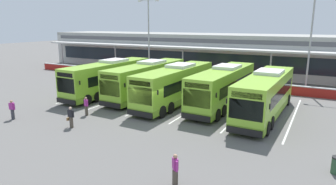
{
  "coord_description": "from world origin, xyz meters",
  "views": [
    {
      "loc": [
        12.44,
        -19.77,
        7.66
      ],
      "look_at": [
        0.15,
        3.0,
        1.6
      ],
      "focal_mm": 31.55,
      "sensor_mm": 36.0,
      "label": 1
    }
  ],
  "objects_px": {
    "coach_bus_leftmost": "(109,78)",
    "lamp_post_west": "(149,33)",
    "coach_bus_left_centre": "(147,80)",
    "lamp_post_centre": "(311,36)",
    "pedestrian_with_handbag": "(71,117)",
    "pedestrian_near_bin": "(86,105)",
    "coach_bus_right_centre": "(223,87)",
    "coach_bus_rightmost": "(265,95)",
    "coach_bus_centre": "(176,85)",
    "pedestrian_in_dark_coat": "(175,169)",
    "pedestrian_child": "(12,109)"
  },
  "relations": [
    {
      "from": "coach_bus_right_centre",
      "to": "lamp_post_west",
      "type": "distance_m",
      "value": 17.98
    },
    {
      "from": "pedestrian_in_dark_coat",
      "to": "pedestrian_near_bin",
      "type": "xyz_separation_m",
      "value": [
        -11.76,
        6.39,
        0.0
      ]
    },
    {
      "from": "coach_bus_leftmost",
      "to": "lamp_post_west",
      "type": "bearing_deg",
      "value": 98.96
    },
    {
      "from": "pedestrian_child",
      "to": "lamp_post_centre",
      "type": "distance_m",
      "value": 30.84
    },
    {
      "from": "coach_bus_rightmost",
      "to": "coach_bus_centre",
      "type": "bearing_deg",
      "value": 179.91
    },
    {
      "from": "coach_bus_left_centre",
      "to": "coach_bus_rightmost",
      "type": "xyz_separation_m",
      "value": [
        12.39,
        -1.05,
        0.0
      ]
    },
    {
      "from": "lamp_post_west",
      "to": "pedestrian_in_dark_coat",
      "type": "bearing_deg",
      "value": -55.7
    },
    {
      "from": "coach_bus_left_centre",
      "to": "lamp_post_centre",
      "type": "distance_m",
      "value": 18.8
    },
    {
      "from": "coach_bus_right_centre",
      "to": "pedestrian_child",
      "type": "height_order",
      "value": "coach_bus_right_centre"
    },
    {
      "from": "coach_bus_rightmost",
      "to": "pedestrian_near_bin",
      "type": "relative_size",
      "value": 7.54
    },
    {
      "from": "lamp_post_centre",
      "to": "coach_bus_centre",
      "type": "bearing_deg",
      "value": -132.7
    },
    {
      "from": "coach_bus_centre",
      "to": "lamp_post_centre",
      "type": "height_order",
      "value": "lamp_post_centre"
    },
    {
      "from": "coach_bus_left_centre",
      "to": "pedestrian_in_dark_coat",
      "type": "bearing_deg",
      "value": -53.5
    },
    {
      "from": "coach_bus_left_centre",
      "to": "lamp_post_centre",
      "type": "bearing_deg",
      "value": 35.94
    },
    {
      "from": "lamp_post_west",
      "to": "coach_bus_centre",
      "type": "bearing_deg",
      "value": -48.11
    },
    {
      "from": "pedestrian_near_bin",
      "to": "lamp_post_west",
      "type": "distance_m",
      "value": 19.72
    },
    {
      "from": "coach_bus_right_centre",
      "to": "coach_bus_rightmost",
      "type": "height_order",
      "value": "same"
    },
    {
      "from": "coach_bus_leftmost",
      "to": "coach_bus_centre",
      "type": "height_order",
      "value": "same"
    },
    {
      "from": "lamp_post_west",
      "to": "lamp_post_centre",
      "type": "xyz_separation_m",
      "value": [
        20.85,
        0.59,
        0.0
      ]
    },
    {
      "from": "lamp_post_west",
      "to": "coach_bus_leftmost",
      "type": "bearing_deg",
      "value": -81.04
    },
    {
      "from": "coach_bus_centre",
      "to": "lamp_post_centre",
      "type": "bearing_deg",
      "value": 47.3
    },
    {
      "from": "coach_bus_rightmost",
      "to": "pedestrian_with_handbag",
      "type": "height_order",
      "value": "coach_bus_rightmost"
    },
    {
      "from": "coach_bus_right_centre",
      "to": "coach_bus_left_centre",
      "type": "bearing_deg",
      "value": -178.16
    },
    {
      "from": "pedestrian_with_handbag",
      "to": "pedestrian_in_dark_coat",
      "type": "xyz_separation_m",
      "value": [
        10.61,
        -3.56,
        0.02
      ]
    },
    {
      "from": "coach_bus_centre",
      "to": "coach_bus_leftmost",
      "type": "bearing_deg",
      "value": -179.91
    },
    {
      "from": "pedestrian_child",
      "to": "coach_bus_centre",
      "type": "bearing_deg",
      "value": 48.69
    },
    {
      "from": "coach_bus_leftmost",
      "to": "coach_bus_left_centre",
      "type": "relative_size",
      "value": 1.0
    },
    {
      "from": "coach_bus_leftmost",
      "to": "lamp_post_centre",
      "type": "distance_m",
      "value": 22.86
    },
    {
      "from": "pedestrian_with_handbag",
      "to": "coach_bus_rightmost",
      "type": "bearing_deg",
      "value": 39.09
    },
    {
      "from": "coach_bus_leftmost",
      "to": "coach_bus_right_centre",
      "type": "relative_size",
      "value": 1.0
    },
    {
      "from": "coach_bus_rightmost",
      "to": "pedestrian_with_handbag",
      "type": "distance_m",
      "value": 15.79
    },
    {
      "from": "coach_bus_right_centre",
      "to": "pedestrian_with_handbag",
      "type": "bearing_deg",
      "value": -125.86
    },
    {
      "from": "coach_bus_right_centre",
      "to": "pedestrian_near_bin",
      "type": "height_order",
      "value": "coach_bus_right_centre"
    },
    {
      "from": "pedestrian_child",
      "to": "pedestrian_near_bin",
      "type": "height_order",
      "value": "same"
    },
    {
      "from": "coach_bus_left_centre",
      "to": "coach_bus_right_centre",
      "type": "height_order",
      "value": "same"
    },
    {
      "from": "coach_bus_rightmost",
      "to": "lamp_post_centre",
      "type": "xyz_separation_m",
      "value": [
        2.39,
        11.76,
        4.5
      ]
    },
    {
      "from": "coach_bus_leftmost",
      "to": "pedestrian_with_handbag",
      "type": "relative_size",
      "value": 7.54
    },
    {
      "from": "coach_bus_rightmost",
      "to": "coach_bus_leftmost",
      "type": "bearing_deg",
      "value": 180.0
    },
    {
      "from": "lamp_post_west",
      "to": "pedestrian_child",
      "type": "bearing_deg",
      "value": -88.65
    },
    {
      "from": "coach_bus_centre",
      "to": "pedestrian_near_bin",
      "type": "xyz_separation_m",
      "value": [
        -4.94,
        -7.12,
        -0.91
      ]
    },
    {
      "from": "lamp_post_centre",
      "to": "lamp_post_west",
      "type": "bearing_deg",
      "value": -178.37
    },
    {
      "from": "coach_bus_right_centre",
      "to": "pedestrian_child",
      "type": "bearing_deg",
      "value": -138.83
    },
    {
      "from": "pedestrian_with_handbag",
      "to": "lamp_post_west",
      "type": "xyz_separation_m",
      "value": [
        -6.21,
        21.11,
        5.43
      ]
    },
    {
      "from": "pedestrian_with_handbag",
      "to": "pedestrian_near_bin",
      "type": "height_order",
      "value": "same"
    },
    {
      "from": "coach_bus_leftmost",
      "to": "coach_bus_right_centre",
      "type": "xyz_separation_m",
      "value": [
        12.59,
        1.31,
        0.0
      ]
    },
    {
      "from": "coach_bus_left_centre",
      "to": "coach_bus_right_centre",
      "type": "bearing_deg",
      "value": 1.84
    },
    {
      "from": "coach_bus_centre",
      "to": "pedestrian_child",
      "type": "distance_m",
      "value": 14.4
    },
    {
      "from": "pedestrian_near_bin",
      "to": "coach_bus_right_centre",
      "type": "bearing_deg",
      "value": 42.22
    },
    {
      "from": "pedestrian_in_dark_coat",
      "to": "lamp_post_west",
      "type": "relative_size",
      "value": 0.15
    },
    {
      "from": "coach_bus_left_centre",
      "to": "pedestrian_in_dark_coat",
      "type": "xyz_separation_m",
      "value": [
        10.76,
        -14.55,
        -0.91
      ]
    }
  ]
}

